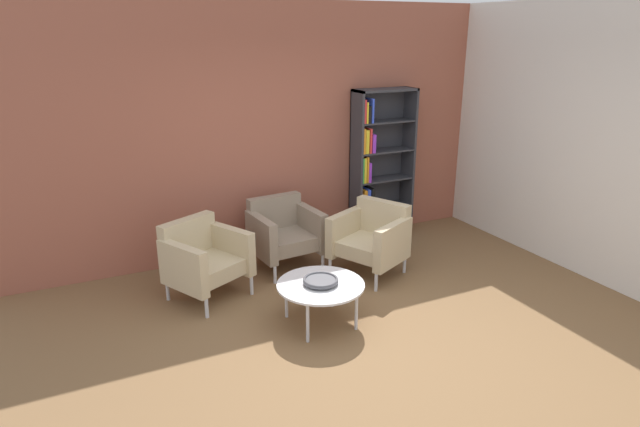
{
  "coord_description": "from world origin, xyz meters",
  "views": [
    {
      "loc": [
        -2.18,
        -3.47,
        2.57
      ],
      "look_at": [
        -0.1,
        0.84,
        0.95
      ],
      "focal_mm": 30.43,
      "sensor_mm": 36.0,
      "label": 1
    }
  ],
  "objects_px": {
    "decorative_bowl": "(321,280)",
    "armchair_by_bookshelf": "(284,232)",
    "coffee_table_low": "(321,287)",
    "armchair_spare_guest": "(372,237)",
    "bookshelf_tall": "(376,167)",
    "armchair_near_window": "(204,258)"
  },
  "relations": [
    {
      "from": "decorative_bowl",
      "to": "armchair_by_bookshelf",
      "type": "bearing_deg",
      "value": 81.95
    },
    {
      "from": "armchair_by_bookshelf",
      "to": "decorative_bowl",
      "type": "bearing_deg",
      "value": -103.5
    },
    {
      "from": "bookshelf_tall",
      "to": "armchair_by_bookshelf",
      "type": "relative_size",
      "value": 2.44
    },
    {
      "from": "coffee_table_low",
      "to": "armchair_near_window",
      "type": "distance_m",
      "value": 1.3
    },
    {
      "from": "bookshelf_tall",
      "to": "armchair_by_bookshelf",
      "type": "xyz_separation_m",
      "value": [
        -1.43,
        -0.38,
        -0.51
      ]
    },
    {
      "from": "bookshelf_tall",
      "to": "armchair_near_window",
      "type": "distance_m",
      "value": 2.58
    },
    {
      "from": "bookshelf_tall",
      "to": "armchair_by_bookshelf",
      "type": "bearing_deg",
      "value": -164.98
    },
    {
      "from": "decorative_bowl",
      "to": "armchair_near_window",
      "type": "distance_m",
      "value": 1.3
    },
    {
      "from": "decorative_bowl",
      "to": "armchair_by_bookshelf",
      "type": "relative_size",
      "value": 0.41
    },
    {
      "from": "bookshelf_tall",
      "to": "coffee_table_low",
      "type": "bearing_deg",
      "value": -133.06
    },
    {
      "from": "armchair_by_bookshelf",
      "to": "coffee_table_low",
      "type": "bearing_deg",
      "value": -103.5
    },
    {
      "from": "armchair_near_window",
      "to": "decorative_bowl",
      "type": "bearing_deg",
      "value": -77.9
    },
    {
      "from": "armchair_by_bookshelf",
      "to": "armchair_spare_guest",
      "type": "bearing_deg",
      "value": -41.62
    },
    {
      "from": "armchair_by_bookshelf",
      "to": "armchair_spare_guest",
      "type": "xyz_separation_m",
      "value": [
        0.8,
        -0.59,
        0.0
      ]
    },
    {
      "from": "coffee_table_low",
      "to": "decorative_bowl",
      "type": "bearing_deg",
      "value": 116.57
    },
    {
      "from": "coffee_table_low",
      "to": "armchair_by_bookshelf",
      "type": "relative_size",
      "value": 1.03
    },
    {
      "from": "bookshelf_tall",
      "to": "armchair_spare_guest",
      "type": "xyz_separation_m",
      "value": [
        -0.62,
        -0.97,
        -0.51
      ]
    },
    {
      "from": "armchair_by_bookshelf",
      "to": "armchair_spare_guest",
      "type": "height_order",
      "value": "same"
    },
    {
      "from": "decorative_bowl",
      "to": "bookshelf_tall",
      "type": "bearing_deg",
      "value": 46.94
    },
    {
      "from": "bookshelf_tall",
      "to": "armchair_near_window",
      "type": "relative_size",
      "value": 2.06
    },
    {
      "from": "coffee_table_low",
      "to": "armchair_spare_guest",
      "type": "bearing_deg",
      "value": 37.5
    },
    {
      "from": "coffee_table_low",
      "to": "armchair_by_bookshelf",
      "type": "bearing_deg",
      "value": 81.95
    }
  ]
}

